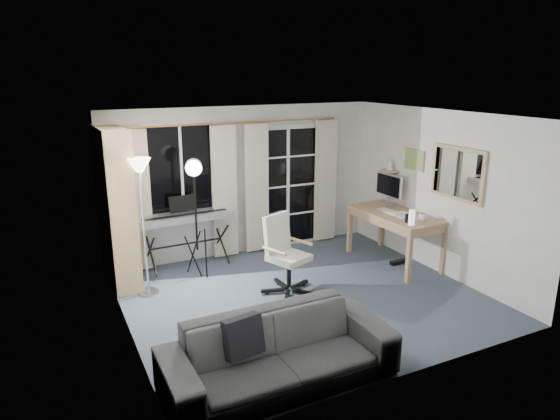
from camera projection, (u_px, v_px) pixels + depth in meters
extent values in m
cube|color=#3C4757|center=(303.00, 298.00, 6.68)|extent=(4.50, 4.00, 0.02)
cube|color=white|center=(181.00, 168.00, 7.54)|extent=(1.20, 0.06, 1.40)
cube|color=black|center=(181.00, 169.00, 7.51)|extent=(1.10, 0.02, 1.30)
cube|color=white|center=(182.00, 169.00, 7.50)|extent=(0.04, 0.03, 1.30)
cube|color=white|center=(287.00, 187.00, 8.43)|extent=(1.32, 0.06, 2.11)
cube|color=black|center=(271.00, 189.00, 8.28)|extent=(0.55, 0.02, 1.95)
cube|color=black|center=(303.00, 186.00, 8.53)|extent=(0.55, 0.02, 1.95)
cube|color=white|center=(288.00, 188.00, 8.39)|extent=(0.05, 0.04, 2.05)
cube|color=white|center=(288.00, 215.00, 8.52)|extent=(1.15, 0.03, 0.03)
cube|color=white|center=(288.00, 186.00, 8.39)|extent=(1.15, 0.03, 0.03)
cube|color=white|center=(288.00, 157.00, 8.25)|extent=(1.15, 0.03, 0.03)
cylinder|color=gold|center=(237.00, 123.00, 7.67)|extent=(3.50, 0.03, 0.03)
cube|color=beige|center=(137.00, 202.00, 7.27)|extent=(0.40, 0.07, 2.10)
cube|color=beige|center=(225.00, 192.00, 7.84)|extent=(0.40, 0.07, 2.10)
cube|color=beige|center=(257.00, 189.00, 8.07)|extent=(0.40, 0.07, 2.10)
cube|color=beige|center=(325.00, 181.00, 8.63)|extent=(0.40, 0.07, 2.10)
cube|color=tan|center=(124.00, 216.00, 6.43)|extent=(0.36, 0.05, 2.22)
cube|color=tan|center=(109.00, 200.00, 7.27)|extent=(0.36, 0.05, 2.22)
cube|color=tan|center=(104.00, 209.00, 6.78)|extent=(0.08, 1.00, 2.22)
cube|color=tan|center=(123.00, 280.00, 7.14)|extent=(0.40, 1.01, 0.03)
cube|color=tan|center=(120.00, 253.00, 7.03)|extent=(0.40, 1.01, 0.03)
cube|color=tan|center=(118.00, 224.00, 6.92)|extent=(0.40, 1.01, 0.03)
cube|color=tan|center=(115.00, 195.00, 6.80)|extent=(0.40, 1.01, 0.03)
cube|color=tan|center=(112.00, 165.00, 6.69)|extent=(0.40, 1.01, 0.03)
cube|color=tan|center=(109.00, 129.00, 6.56)|extent=(0.40, 1.01, 0.03)
cube|color=silver|center=(127.00, 251.00, 6.65)|extent=(0.25, 0.08, 0.28)
cube|color=#B05649|center=(126.00, 251.00, 6.75)|extent=(0.25, 0.06, 0.23)
cube|color=#2C2C2C|center=(124.00, 248.00, 6.83)|extent=(0.25, 0.05, 0.26)
cube|color=#B05649|center=(123.00, 243.00, 6.89)|extent=(0.25, 0.05, 0.33)
cube|color=silver|center=(122.00, 244.00, 6.97)|extent=(0.25, 0.07, 0.26)
cube|color=#B13247|center=(120.00, 242.00, 7.05)|extent=(0.25, 0.05, 0.27)
cube|color=#3B2E8B|center=(119.00, 240.00, 7.13)|extent=(0.25, 0.06, 0.27)
cube|color=#B05649|center=(117.00, 238.00, 7.21)|extent=(0.25, 0.05, 0.26)
cube|color=#B13247|center=(116.00, 236.00, 7.28)|extent=(0.25, 0.07, 0.26)
cube|color=#2C2C2C|center=(115.00, 234.00, 7.36)|extent=(0.25, 0.04, 0.29)
cube|color=#3B2E8B|center=(125.00, 220.00, 6.54)|extent=(0.25, 0.05, 0.30)
cube|color=#2C2C2C|center=(123.00, 219.00, 6.61)|extent=(0.25, 0.08, 0.30)
cube|color=#2C2C2C|center=(122.00, 218.00, 6.70)|extent=(0.25, 0.05, 0.26)
cube|color=#3B2E8B|center=(120.00, 217.00, 6.78)|extent=(0.25, 0.05, 0.24)
cube|color=#3B2E8B|center=(119.00, 215.00, 6.84)|extent=(0.25, 0.05, 0.26)
cube|color=#2C2C2C|center=(118.00, 212.00, 6.91)|extent=(0.25, 0.05, 0.30)
cube|color=#2C2C2C|center=(117.00, 213.00, 6.98)|extent=(0.25, 0.06, 0.24)
cube|color=#A48F3D|center=(115.00, 211.00, 7.06)|extent=(0.25, 0.06, 0.26)
cube|color=#B05649|center=(114.00, 209.00, 7.13)|extent=(0.25, 0.04, 0.27)
cube|color=#2C2C2C|center=(113.00, 208.00, 7.20)|extent=(0.25, 0.04, 0.26)
cube|color=#B13247|center=(122.00, 189.00, 6.42)|extent=(0.25, 0.05, 0.31)
cube|color=#2C2C2C|center=(121.00, 190.00, 6.50)|extent=(0.25, 0.04, 0.24)
cube|color=silver|center=(119.00, 185.00, 6.56)|extent=(0.25, 0.05, 0.33)
cube|color=silver|center=(118.00, 185.00, 6.63)|extent=(0.25, 0.05, 0.30)
cube|color=#B05649|center=(117.00, 186.00, 6.70)|extent=(0.25, 0.05, 0.25)
cube|color=#3B2E8B|center=(116.00, 185.00, 6.77)|extent=(0.25, 0.06, 0.25)
cylinder|color=#B2B2B7|center=(149.00, 292.00, 6.79)|extent=(0.30, 0.30, 0.03)
cylinder|color=#B2B2B7|center=(144.00, 232.00, 6.55)|extent=(0.03, 0.03, 1.72)
cone|color=#FFE5B2|center=(139.00, 165.00, 6.31)|extent=(0.33, 0.33, 0.18)
cylinder|color=black|center=(150.00, 250.00, 7.32)|extent=(0.05, 0.69, 0.63)
cylinder|color=black|center=(150.00, 250.00, 7.32)|extent=(0.05, 0.69, 0.63)
cylinder|color=black|center=(220.00, 238.00, 7.82)|extent=(0.05, 0.69, 0.63)
cylinder|color=black|center=(220.00, 238.00, 7.82)|extent=(0.05, 0.69, 0.63)
cylinder|color=black|center=(186.00, 244.00, 7.57)|extent=(1.11, 0.07, 0.03)
cube|color=silver|center=(185.00, 217.00, 7.46)|extent=(1.45, 0.41, 0.10)
cube|color=white|center=(186.00, 216.00, 7.37)|extent=(1.33, 0.20, 0.02)
cube|color=black|center=(186.00, 215.00, 7.41)|extent=(1.29, 0.13, 0.01)
cube|color=black|center=(182.00, 204.00, 7.50)|extent=(0.39, 0.09, 0.24)
cylinder|color=black|center=(206.00, 254.00, 7.32)|extent=(0.10, 0.27, 0.72)
cylinder|color=black|center=(194.00, 253.00, 7.38)|extent=(0.20, 0.21, 0.72)
cylinder|color=black|center=(194.00, 258.00, 7.19)|extent=(0.27, 0.09, 0.72)
cylinder|color=black|center=(196.00, 209.00, 7.11)|extent=(0.04, 0.04, 1.24)
cylinder|color=silver|center=(194.00, 167.00, 6.89)|extent=(0.26, 0.19, 0.24)
cylinder|color=white|center=(194.00, 168.00, 6.82)|extent=(0.20, 0.08, 0.20)
cube|color=black|center=(299.00, 284.00, 6.96)|extent=(0.32, 0.16, 0.04)
cylinder|color=black|center=(303.00, 284.00, 7.03)|extent=(0.07, 0.07, 0.05)
cube|color=black|center=(281.00, 283.00, 7.00)|extent=(0.07, 0.33, 0.04)
cylinder|color=black|center=(278.00, 283.00, 7.07)|extent=(0.07, 0.07, 0.05)
cube|color=black|center=(273.00, 291.00, 6.77)|extent=(0.33, 0.13, 0.04)
cylinder|color=black|center=(267.00, 292.00, 6.76)|extent=(0.07, 0.07, 0.05)
cube|color=black|center=(287.00, 296.00, 6.59)|extent=(0.22, 0.30, 0.04)
cylinder|color=black|center=(286.00, 300.00, 6.52)|extent=(0.07, 0.07, 0.05)
cube|color=black|center=(304.00, 292.00, 6.72)|extent=(0.24, 0.28, 0.04)
cylinder|color=black|center=(309.00, 295.00, 6.69)|extent=(0.07, 0.07, 0.05)
cylinder|color=black|center=(289.00, 273.00, 6.74)|extent=(0.08, 0.08, 0.40)
cube|color=#F0EBCA|center=(289.00, 258.00, 6.68)|extent=(0.60, 0.60, 0.08)
cube|color=#F0EBCA|center=(277.00, 233.00, 6.75)|extent=(0.46, 0.28, 0.53)
cube|color=black|center=(275.00, 231.00, 6.77)|extent=(0.43, 0.25, 0.49)
cylinder|color=tan|center=(274.00, 251.00, 6.47)|extent=(0.19, 0.39, 0.04)
cylinder|color=tan|center=(301.00, 241.00, 6.84)|extent=(0.19, 0.39, 0.04)
cube|color=#AA7C57|center=(396.00, 214.00, 7.69)|extent=(0.80, 1.54, 0.04)
cube|color=#AA7C57|center=(395.00, 219.00, 7.71)|extent=(0.76, 1.49, 0.11)
cube|color=#AA7C57|center=(409.00, 257.00, 7.04)|extent=(0.07, 0.07, 0.77)
cube|color=#AA7C57|center=(444.00, 250.00, 7.34)|extent=(0.07, 0.07, 0.77)
cube|color=#AA7C57|center=(350.00, 230.00, 8.25)|extent=(0.07, 0.07, 0.77)
cube|color=#AA7C57|center=(382.00, 224.00, 8.55)|extent=(0.07, 0.07, 0.77)
cube|color=silver|center=(388.00, 204.00, 8.15)|extent=(0.20, 0.14, 0.02)
cube|color=silver|center=(388.00, 196.00, 8.11)|extent=(0.04, 0.03, 0.24)
cube|color=silver|center=(389.00, 185.00, 8.07)|extent=(0.06, 0.58, 0.37)
cube|color=black|center=(388.00, 185.00, 8.06)|extent=(0.03, 0.54, 0.32)
cube|color=white|center=(390.00, 212.00, 7.70)|extent=(0.16, 0.46, 0.02)
cube|color=white|center=(402.00, 217.00, 7.40)|extent=(0.07, 0.11, 0.02)
cube|color=white|center=(405.00, 215.00, 7.57)|extent=(0.29, 0.36, 0.01)
cube|color=white|center=(413.00, 219.00, 7.37)|extent=(0.24, 0.17, 0.00)
cube|color=black|center=(407.00, 218.00, 7.17)|extent=(0.06, 0.04, 0.13)
cylinder|color=white|center=(412.00, 218.00, 7.05)|extent=(0.09, 0.09, 0.22)
cube|color=black|center=(399.00, 262.00, 7.83)|extent=(0.33, 0.10, 0.05)
imported|color=silver|center=(423.00, 216.00, 7.27)|extent=(0.14, 0.11, 0.13)
cube|color=tan|center=(458.00, 174.00, 6.90)|extent=(0.04, 0.94, 0.74)
cube|color=white|center=(457.00, 174.00, 6.89)|extent=(0.01, 0.84, 0.64)
cube|color=tan|center=(415.00, 160.00, 7.67)|extent=(0.03, 0.42, 0.32)
cube|color=#499363|center=(414.00, 160.00, 7.66)|extent=(0.00, 0.36, 0.26)
cube|color=tan|center=(389.00, 171.00, 8.14)|extent=(0.16, 0.30, 0.02)
cone|color=#F0EBCA|center=(390.00, 165.00, 8.11)|extent=(0.12, 0.12, 0.15)
imported|color=#2A2A2C|center=(279.00, 341.00, 4.74)|extent=(2.25, 0.66, 0.88)
cube|color=black|center=(243.00, 337.00, 4.68)|extent=(0.41, 0.27, 0.40)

